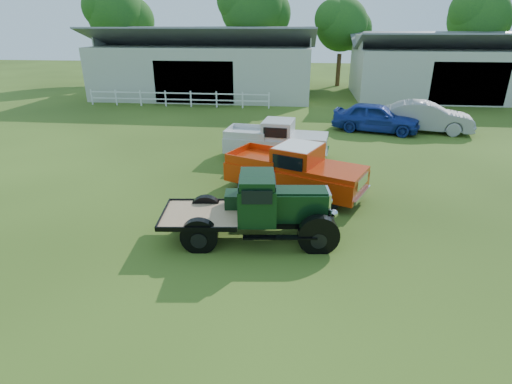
# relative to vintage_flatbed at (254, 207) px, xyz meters

# --- Properties ---
(ground) EXTENTS (120.00, 120.00, 0.00)m
(ground) POSITION_rel_vintage_flatbed_xyz_m (-0.25, -0.20, -0.99)
(ground) COLOR #2B3E11
(shed_left) EXTENTS (18.80, 10.20, 5.60)m
(shed_left) POSITION_rel_vintage_flatbed_xyz_m (-7.25, 25.80, 1.81)
(shed_left) COLOR #B3B7A4
(shed_left) RESTS_ON ground
(shed_right) EXTENTS (16.80, 9.20, 5.20)m
(shed_right) POSITION_rel_vintage_flatbed_xyz_m (13.75, 26.80, 1.61)
(shed_right) COLOR #B3B7A4
(shed_right) RESTS_ON ground
(fence_rail) EXTENTS (14.20, 0.16, 1.20)m
(fence_rail) POSITION_rel_vintage_flatbed_xyz_m (-8.25, 19.80, -0.39)
(fence_rail) COLOR white
(fence_rail) RESTS_ON ground
(tree_a) EXTENTS (6.30, 6.30, 10.50)m
(tree_a) POSITION_rel_vintage_flatbed_xyz_m (-18.25, 32.80, 4.26)
(tree_a) COLOR #1B3D18
(tree_a) RESTS_ON ground
(tree_b) EXTENTS (6.90, 6.90, 11.50)m
(tree_b) POSITION_rel_vintage_flatbed_xyz_m (-4.25, 33.80, 4.76)
(tree_b) COLOR #1B3D18
(tree_b) RESTS_ON ground
(tree_c) EXTENTS (5.40, 5.40, 9.00)m
(tree_c) POSITION_rel_vintage_flatbed_xyz_m (4.75, 32.80, 3.51)
(tree_c) COLOR #1B3D18
(tree_c) RESTS_ON ground
(tree_d) EXTENTS (6.00, 6.00, 10.00)m
(tree_d) POSITION_rel_vintage_flatbed_xyz_m (17.75, 33.80, 4.01)
(tree_d) COLOR #1B3D18
(tree_d) RESTS_ON ground
(vintage_flatbed) EXTENTS (5.19, 2.52, 1.98)m
(vintage_flatbed) POSITION_rel_vintage_flatbed_xyz_m (0.00, 0.00, 0.00)
(vintage_flatbed) COLOR black
(vintage_flatbed) RESTS_ON ground
(red_pickup) EXTENTS (5.58, 3.92, 1.90)m
(red_pickup) POSITION_rel_vintage_flatbed_xyz_m (1.09, 3.52, -0.04)
(red_pickup) COLOR red
(red_pickup) RESTS_ON ground
(white_pickup) EXTENTS (5.06, 2.43, 1.79)m
(white_pickup) POSITION_rel_vintage_flatbed_xyz_m (0.12, 7.71, -0.10)
(white_pickup) COLOR beige
(white_pickup) RESTS_ON ground
(misc_car_blue) EXTENTS (5.28, 3.24, 1.68)m
(misc_car_blue) POSITION_rel_vintage_flatbed_xyz_m (5.57, 13.53, -0.15)
(misc_car_blue) COLOR navy
(misc_car_blue) RESTS_ON ground
(misc_car_grey) EXTENTS (5.50, 2.81, 1.73)m
(misc_car_grey) POSITION_rel_vintage_flatbed_xyz_m (8.45, 13.88, -0.13)
(misc_car_grey) COLOR gray
(misc_car_grey) RESTS_ON ground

